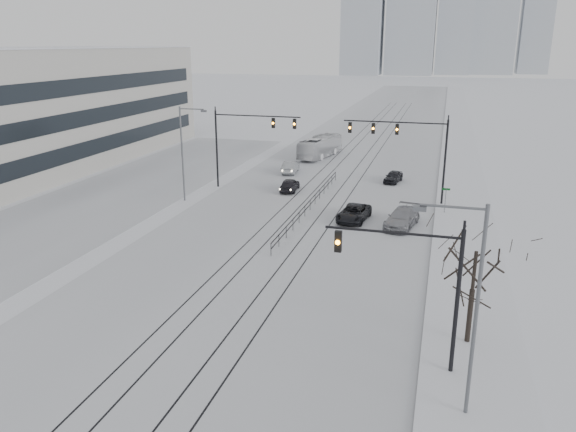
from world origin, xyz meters
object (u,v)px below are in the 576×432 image
object	(u,v)px
sedan_nb_front	(354,213)
sedan_sb_outer	(291,167)
box_truck	(320,147)
bare_tree	(475,261)
traffic_mast_near	(421,279)
sedan_nb_far	(393,177)
sedan_sb_inner	(290,185)
sedan_nb_right	(402,218)

from	to	relation	value
sedan_nb_front	sedan_sb_outer	bearing A→B (deg)	127.90
box_truck	bare_tree	bearing A→B (deg)	122.97
traffic_mast_near	box_truck	xyz separation A→B (m)	(-15.33, 48.68, -3.19)
bare_tree	sedan_nb_far	world-z (taller)	bare_tree
bare_tree	box_truck	distance (m)	49.10
sedan_sb_outer	box_truck	bearing A→B (deg)	-101.10
traffic_mast_near	sedan_sb_inner	xyz separation A→B (m)	(-14.43, 30.17, -3.90)
traffic_mast_near	bare_tree	world-z (taller)	traffic_mast_near
sedan_sb_outer	sedan_nb_front	bearing A→B (deg)	117.57
bare_tree	sedan_nb_front	size ratio (longest dim) A/B	1.28
bare_tree	box_truck	world-z (taller)	bare_tree
sedan_nb_right	sedan_nb_far	xyz separation A→B (m)	(-2.19, 15.53, -0.13)
sedan_sb_outer	box_truck	size ratio (longest dim) A/B	0.43
sedan_nb_far	traffic_mast_near	bearing A→B (deg)	-72.62
traffic_mast_near	box_truck	size ratio (longest dim) A/B	0.71
box_truck	sedan_nb_front	bearing A→B (deg)	120.10
sedan_sb_inner	sedan_nb_right	distance (m)	14.94
bare_tree	sedan_nb_front	world-z (taller)	bare_tree
bare_tree	sedan_nb_right	distance (m)	19.34
bare_tree	sedan_nb_front	bearing A→B (deg)	115.10
traffic_mast_near	sedan_nb_right	world-z (taller)	traffic_mast_near
traffic_mast_near	sedan_nb_front	world-z (taller)	traffic_mast_near
sedan_sb_inner	box_truck	size ratio (longest dim) A/B	0.40
bare_tree	sedan_nb_right	xyz separation A→B (m)	(-4.76, 18.37, -3.74)
sedan_sb_inner	sedan_nb_front	size ratio (longest dim) A/B	0.82
traffic_mast_near	sedan_sb_inner	world-z (taller)	traffic_mast_near
sedan_nb_right	box_truck	world-z (taller)	box_truck
sedan_sb_outer	box_truck	xyz separation A→B (m)	(1.26, 10.30, 0.68)
sedan_nb_right	sedan_nb_front	bearing A→B (deg)	-177.74
sedan_nb_far	box_truck	world-z (taller)	box_truck
sedan_sb_outer	sedan_nb_right	size ratio (longest dim) A/B	0.82
sedan_nb_front	sedan_nb_far	size ratio (longest dim) A/B	1.32
traffic_mast_near	sedan_nb_front	bearing A→B (deg)	106.41
sedan_sb_outer	bare_tree	bearing A→B (deg)	114.15
sedan_sb_outer	sedan_nb_front	distance (m)	19.29
sedan_nb_front	sedan_nb_far	bearing A→B (deg)	88.88
sedan_sb_outer	sedan_nb_far	world-z (taller)	sedan_sb_outer
bare_tree	sedan_sb_outer	bearing A→B (deg)	118.25
sedan_nb_front	box_truck	distance (m)	28.16
sedan_sb_inner	sedan_sb_outer	bearing A→B (deg)	-78.53
traffic_mast_near	sedan_sb_outer	distance (m)	41.99
traffic_mast_near	sedan_nb_far	bearing A→B (deg)	97.02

